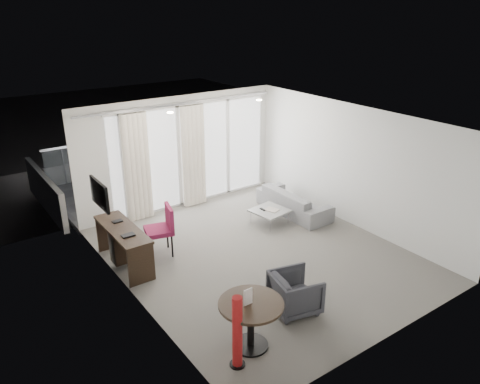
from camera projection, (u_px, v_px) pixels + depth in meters
floor at (258, 254)px, 9.01m from camera, size 5.00×6.00×0.00m
ceiling at (260, 122)px, 8.03m from camera, size 5.00×6.00×0.00m
wall_left at (130, 227)px, 7.18m from camera, size 0.00×6.00×2.60m
wall_right at (353, 166)px, 9.86m from camera, size 0.00×6.00×2.60m
wall_front at (395, 261)px, 6.25m from camera, size 5.00×0.00×2.60m
window_panel at (192, 154)px, 10.98m from camera, size 4.00×0.02×2.38m
window_frame at (192, 154)px, 10.97m from camera, size 4.10×0.06×2.44m
curtain_left at (137, 168)px, 10.08m from camera, size 0.60×0.20×2.38m
curtain_right at (194, 156)px, 10.83m from camera, size 0.60×0.20×2.38m
curtain_track at (182, 104)px, 10.22m from camera, size 4.80×0.04×0.04m
downlight_a at (170, 113)px, 8.76m from camera, size 0.12×0.12×0.02m
downlight_b at (259, 100)px, 9.89m from camera, size 0.12×0.12×0.02m
desk at (124, 247)px, 8.52m from camera, size 0.50×1.60×0.75m
tv at (99, 194)px, 8.29m from camera, size 0.05×0.80×0.50m
desk_chair at (159, 231)px, 8.85m from camera, size 0.64×0.62×0.98m
round_table at (251, 325)px, 6.48m from camera, size 1.09×1.09×0.72m
menu_card at (248, 305)px, 6.31m from camera, size 0.13×0.02×0.24m
red_lamp at (237, 332)px, 6.06m from camera, size 0.25×0.25×1.07m
tub_armchair at (295, 293)px, 7.27m from camera, size 0.84×0.83×0.64m
coffee_table at (270, 217)px, 10.22m from camera, size 0.80×0.80×0.32m
remote at (263, 208)px, 10.16m from camera, size 0.06×0.18×0.02m
magazine at (272, 208)px, 10.15m from camera, size 0.33×0.37×0.02m
sofa at (294, 201)px, 10.71m from camera, size 0.74×1.90×0.55m
terrace_slab at (166, 185)px, 12.60m from camera, size 5.60×3.00×0.12m
rattan_chair_a at (208, 171)px, 12.39m from camera, size 0.62×0.62×0.72m
rattan_chair_b at (222, 157)px, 13.29m from camera, size 0.71×0.71×0.86m
rattan_table at (209, 177)px, 12.28m from camera, size 0.62×0.62×0.51m
balustrade at (142, 152)px, 13.48m from camera, size 5.50×0.06×1.05m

